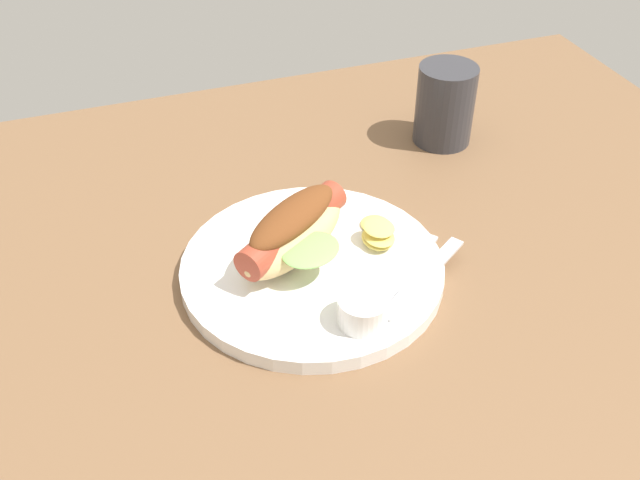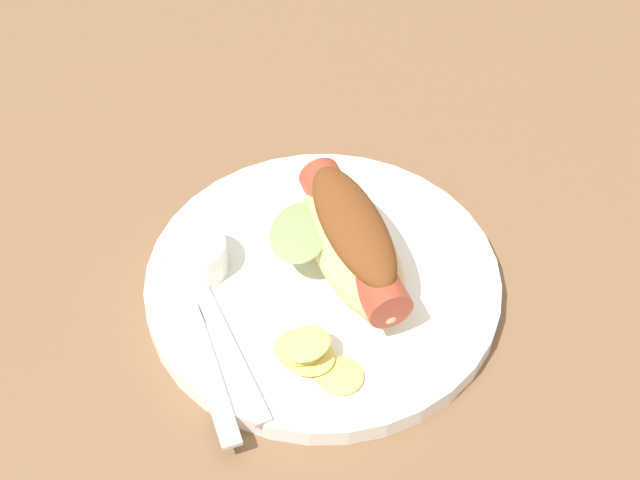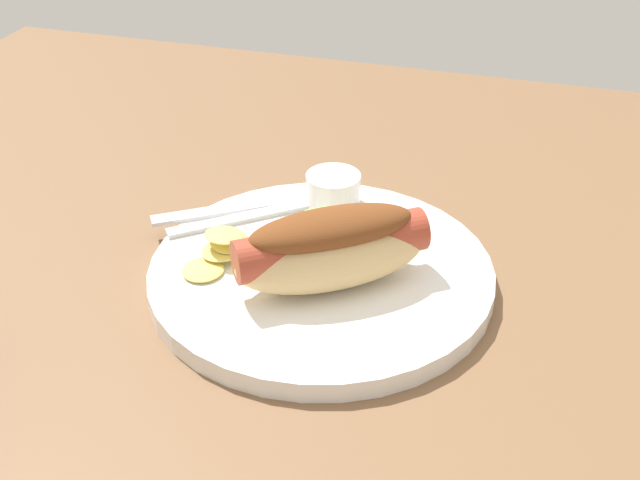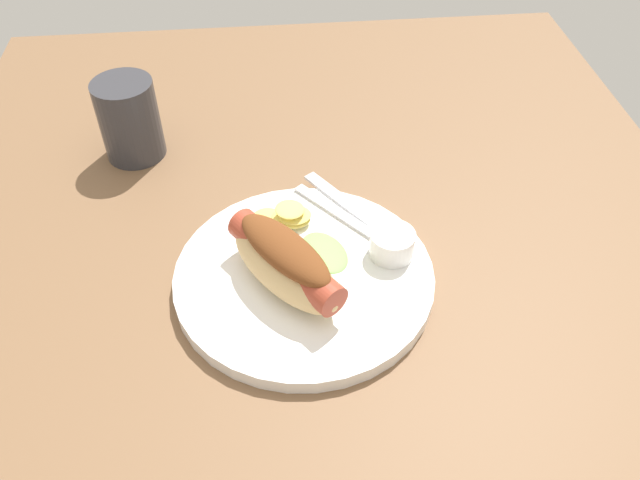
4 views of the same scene
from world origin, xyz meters
TOP-DOWN VIEW (x-y plane):
  - ground_plane at (0.00, 0.00)cm, footprint 120.00×90.00cm
  - plate at (-2.13, -2.00)cm, footprint 26.52×26.52cm
  - hot_dog at (-0.80, -3.79)cm, footprint 15.13×13.20cm
  - sauce_ramekin at (-3.85, 7.29)cm, footprint 4.70×4.70cm
  - fork at (-9.52, 3.25)cm, footprint 12.87×11.02cm
  - knife at (-11.64, 3.82)cm, footprint 12.39×9.09cm
  - chips_pile at (-9.78, -3.31)cm, footprint 4.88×7.02cm
  - drinking_cup at (-26.35, -21.40)cm, footprint 7.36×7.36cm

SIDE VIEW (x-z plane):
  - ground_plane at x=0.00cm, z-range -1.80..0.00cm
  - plate at x=-2.13cm, z-range 0.00..1.60cm
  - knife at x=-11.64cm, z-range 1.60..1.96cm
  - fork at x=-9.52cm, z-range 1.60..2.00cm
  - chips_pile at x=-9.78cm, z-range 1.31..3.81cm
  - sauce_ramekin at x=-3.85cm, z-range 1.60..4.43cm
  - hot_dog at x=-0.80cm, z-range 1.67..7.78cm
  - drinking_cup at x=-26.35cm, z-range 0.00..10.14cm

